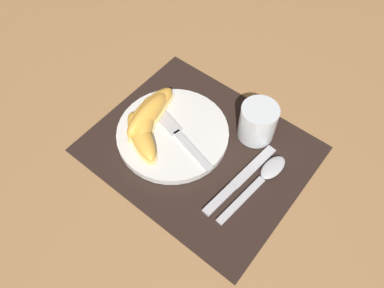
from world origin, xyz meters
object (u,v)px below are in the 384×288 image
(citrus_wedge_0, at_px, (151,108))
(citrus_wedge_2, at_px, (145,121))
(juice_glass, at_px, (257,123))
(knife, at_px, (239,181))
(citrus_wedge_3, at_px, (141,137))
(citrus_wedge_1, at_px, (147,116))
(fork, at_px, (180,135))
(plate, at_px, (173,133))
(spoon, at_px, (265,176))

(citrus_wedge_0, relative_size, citrus_wedge_2, 1.04)
(juice_glass, relative_size, knife, 0.40)
(knife, distance_m, citrus_wedge_3, 0.21)
(citrus_wedge_0, height_order, citrus_wedge_1, citrus_wedge_1)
(juice_glass, bearing_deg, knife, -71.60)
(knife, height_order, citrus_wedge_1, citrus_wedge_1)
(fork, bearing_deg, plate, -179.04)
(fork, relative_size, citrus_wedge_3, 1.34)
(knife, xyz_separation_m, spoon, (0.03, 0.04, 0.00))
(citrus_wedge_2, relative_size, citrus_wedge_3, 0.95)
(juice_glass, bearing_deg, citrus_wedge_0, -152.58)
(fork, distance_m, citrus_wedge_0, 0.09)
(spoon, height_order, citrus_wedge_3, citrus_wedge_3)
(citrus_wedge_0, xyz_separation_m, citrus_wedge_1, (0.01, -0.02, 0.01))
(plate, relative_size, citrus_wedge_1, 1.70)
(juice_glass, height_order, knife, juice_glass)
(fork, bearing_deg, citrus_wedge_1, -169.57)
(citrus_wedge_1, distance_m, citrus_wedge_2, 0.01)
(spoon, bearing_deg, juice_glass, 133.46)
(juice_glass, relative_size, fork, 0.44)
(juice_glass, xyz_separation_m, citrus_wedge_3, (-0.16, -0.17, -0.01))
(plate, bearing_deg, knife, -1.03)
(fork, distance_m, citrus_wedge_3, 0.08)
(citrus_wedge_0, bearing_deg, knife, -3.02)
(knife, relative_size, citrus_wedge_3, 1.47)
(knife, distance_m, citrus_wedge_1, 0.23)
(juice_glass, height_order, citrus_wedge_0, juice_glass)
(citrus_wedge_0, bearing_deg, juice_glass, 27.42)
(citrus_wedge_1, bearing_deg, citrus_wedge_3, -62.45)
(citrus_wedge_2, bearing_deg, spoon, 13.47)
(plate, bearing_deg, juice_glass, 40.56)
(plate, xyz_separation_m, citrus_wedge_1, (-0.06, -0.01, 0.03))
(plate, relative_size, juice_glass, 2.89)
(citrus_wedge_0, distance_m, citrus_wedge_3, 0.07)
(knife, height_order, fork, fork)
(citrus_wedge_3, bearing_deg, spoon, 21.47)
(knife, xyz_separation_m, citrus_wedge_2, (-0.22, -0.02, 0.03))
(spoon, height_order, citrus_wedge_1, citrus_wedge_1)
(knife, height_order, citrus_wedge_0, citrus_wedge_0)
(plate, xyz_separation_m, spoon, (0.20, 0.04, -0.00))
(knife, relative_size, citrus_wedge_1, 1.47)
(plate, relative_size, citrus_wedge_2, 1.79)
(juice_glass, height_order, citrus_wedge_1, juice_glass)
(citrus_wedge_0, bearing_deg, citrus_wedge_2, -65.90)
(fork, height_order, citrus_wedge_2, citrus_wedge_2)
(knife, xyz_separation_m, citrus_wedge_1, (-0.22, -0.01, 0.03))
(spoon, relative_size, citrus_wedge_3, 1.41)
(juice_glass, relative_size, citrus_wedge_0, 0.60)
(spoon, xyz_separation_m, citrus_wedge_3, (-0.24, -0.09, 0.03))
(plate, xyz_separation_m, citrus_wedge_2, (-0.05, -0.02, 0.02))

